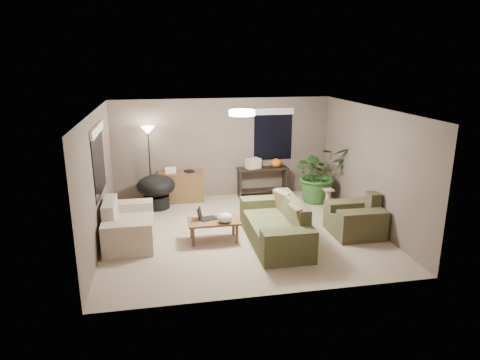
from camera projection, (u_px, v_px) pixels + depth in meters
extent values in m
plane|color=tan|center=(242.00, 232.00, 8.81)|extent=(5.50, 5.50, 0.00)
plane|color=white|center=(242.00, 110.00, 8.12)|extent=(5.50, 5.50, 0.00)
plane|color=#6E6051|center=(223.00, 148.00, 10.83)|extent=(5.50, 0.00, 5.50)
plane|color=#6E6051|center=(275.00, 217.00, 6.10)|extent=(5.50, 0.00, 5.50)
plane|color=#6E6051|center=(97.00, 180.00, 7.97)|extent=(0.00, 5.00, 5.00)
plane|color=#6E6051|center=(370.00, 167.00, 8.96)|extent=(0.00, 5.00, 5.00)
cube|color=brown|center=(274.00, 231.00, 8.28)|extent=(0.95, 1.48, 0.42)
cube|color=#4C4E2F|center=(293.00, 209.00, 8.23)|extent=(0.22, 1.48, 0.43)
cube|color=#47492B|center=(288.00, 247.00, 7.38)|extent=(0.95, 0.36, 0.60)
cube|color=#4A4C2D|center=(263.00, 211.00, 9.12)|extent=(0.95, 0.36, 0.60)
cube|color=#8C7251|center=(297.00, 217.00, 7.79)|extent=(0.25, 0.46, 0.47)
cube|color=#8C7251|center=(283.00, 202.00, 8.64)|extent=(0.37, 0.50, 0.47)
cube|color=beige|center=(130.00, 231.00, 8.31)|extent=(0.90, 0.88, 0.42)
cube|color=beige|center=(110.00, 211.00, 8.13)|extent=(0.22, 0.88, 0.43)
cube|color=beige|center=(128.00, 239.00, 7.70)|extent=(0.90, 0.36, 0.60)
cube|color=beige|center=(131.00, 215.00, 8.87)|extent=(0.90, 0.36, 0.60)
cube|color=brown|center=(354.00, 224.00, 8.64)|extent=(0.95, 0.28, 0.42)
cube|color=#46442A|center=(373.00, 203.00, 8.59)|extent=(0.22, 0.28, 0.43)
cube|color=#49462B|center=(362.00, 226.00, 8.31)|extent=(0.95, 0.36, 0.60)
cube|color=#4D4A2E|center=(348.00, 214.00, 8.92)|extent=(0.95, 0.36, 0.60)
cube|color=brown|center=(214.00, 221.00, 8.27)|extent=(1.00, 0.55, 0.04)
cylinder|color=brown|center=(193.00, 237.00, 8.06)|extent=(0.06, 0.06, 0.38)
cylinder|color=brown|center=(237.00, 234.00, 8.21)|extent=(0.06, 0.06, 0.38)
cylinder|color=brown|center=(192.00, 229.00, 8.44)|extent=(0.06, 0.06, 0.38)
cylinder|color=brown|center=(233.00, 226.00, 8.59)|extent=(0.06, 0.06, 0.38)
cube|color=black|center=(208.00, 218.00, 8.34)|extent=(0.38, 0.30, 0.02)
cube|color=black|center=(200.00, 213.00, 8.28)|extent=(0.13, 0.24, 0.22)
ellipsoid|color=white|center=(225.00, 218.00, 8.13)|extent=(0.34, 0.32, 0.19)
cube|color=brown|center=(182.00, 187.00, 10.61)|extent=(1.05, 0.45, 0.71)
cube|color=brown|center=(181.00, 173.00, 10.51)|extent=(1.10, 0.50, 0.04)
cube|color=silver|center=(171.00, 170.00, 10.44)|extent=(0.25, 0.20, 0.12)
cube|color=black|center=(189.00, 171.00, 10.48)|extent=(0.25, 0.27, 0.04)
cube|color=black|center=(263.00, 168.00, 10.92)|extent=(1.30, 0.40, 0.04)
cube|color=black|center=(240.00, 184.00, 10.91)|extent=(0.05, 0.38, 0.71)
cube|color=black|center=(285.00, 181.00, 11.13)|extent=(0.05, 0.38, 0.71)
cube|color=black|center=(262.00, 190.00, 11.07)|extent=(1.25, 0.36, 0.03)
ellipsoid|color=orange|center=(276.00, 163.00, 10.94)|extent=(0.35, 0.35, 0.22)
cube|color=beige|center=(253.00, 163.00, 10.83)|extent=(0.40, 0.35, 0.26)
cylinder|color=black|center=(157.00, 202.00, 10.18)|extent=(0.60, 0.60, 0.30)
ellipsoid|color=black|center=(156.00, 186.00, 10.07)|extent=(1.07, 1.07, 0.50)
cylinder|color=black|center=(152.00, 204.00, 10.48)|extent=(0.28, 0.28, 0.02)
cylinder|color=black|center=(150.00, 168.00, 10.24)|extent=(0.04, 0.04, 1.78)
cone|color=white|center=(148.00, 130.00, 9.98)|extent=(0.32, 0.32, 0.18)
cylinder|color=white|center=(242.00, 113.00, 8.14)|extent=(0.50, 0.50, 0.10)
imported|color=#2D5923|center=(318.00, 180.00, 10.55)|extent=(1.28, 1.42, 1.11)
cube|color=tan|center=(327.00, 209.00, 10.09)|extent=(0.32, 0.32, 0.03)
cylinder|color=tan|center=(328.00, 199.00, 10.03)|extent=(0.12, 0.12, 0.44)
cube|color=tan|center=(328.00, 190.00, 9.97)|extent=(0.22, 0.22, 0.03)
cube|color=black|center=(99.00, 161.00, 8.17)|extent=(0.01, 1.50, 1.30)
cube|color=white|center=(97.00, 130.00, 8.01)|extent=(0.05, 1.56, 0.16)
cube|color=black|center=(273.00, 135.00, 10.97)|extent=(1.00, 0.01, 1.30)
cube|color=white|center=(274.00, 111.00, 10.78)|extent=(1.06, 0.05, 0.16)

